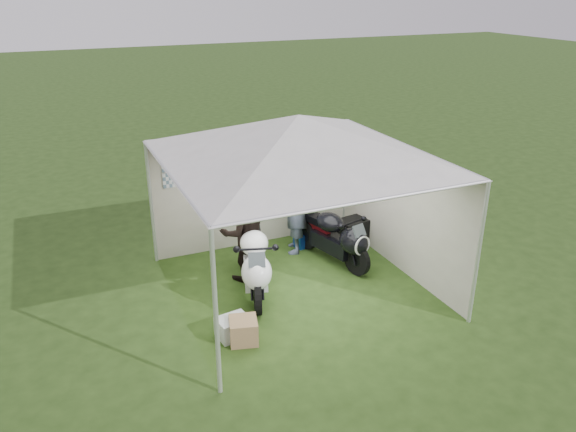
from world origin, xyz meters
The scene contains 11 objects.
ground centered at (0.00, 0.00, 0.00)m, with size 80.00×80.00×0.00m, color #233A12.
canopy_tent centered at (0.00, 0.03, 2.58)m, with size 5.66×5.66×3.00m.
motorcycle_white centered at (-0.70, 0.15, 0.59)m, with size 0.94×2.09×1.06m.
motorcycle_black centered at (1.03, 0.58, 0.54)m, with size 0.76×1.93×0.97m.
paddock_stand centered at (0.81, 1.45, 0.14)m, with size 0.38×0.24×0.28m, color blue.
person_dark_jacket centered at (-0.69, 0.71, 0.87)m, with size 0.84×0.66×1.74m, color black.
person_blue_jacket centered at (0.56, 1.35, 0.94)m, with size 0.69×0.45×1.88m, color slate.
equipment_box centered at (1.70, 1.12, 0.27)m, with size 0.54×0.43×0.54m, color black.
crate_0 centered at (-1.46, -0.91, 0.15)m, with size 0.46×0.36×0.31m, color #B8BEC2.
crate_1 centered at (-1.36, -1.08, 0.18)m, with size 0.40×0.40×0.36m, color #92704B.
crate_2 centered at (-1.46, -0.99, 0.11)m, with size 0.30×0.25×0.22m, color silver.
Camera 1 is at (-3.52, -7.63, 4.86)m, focal length 35.00 mm.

